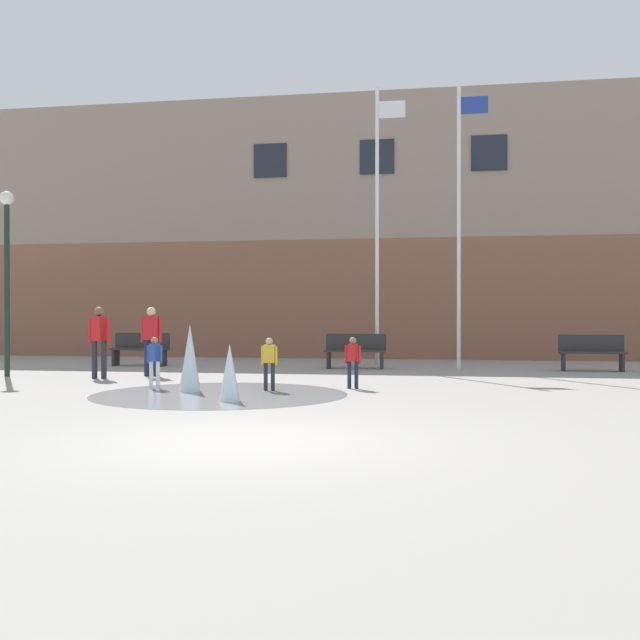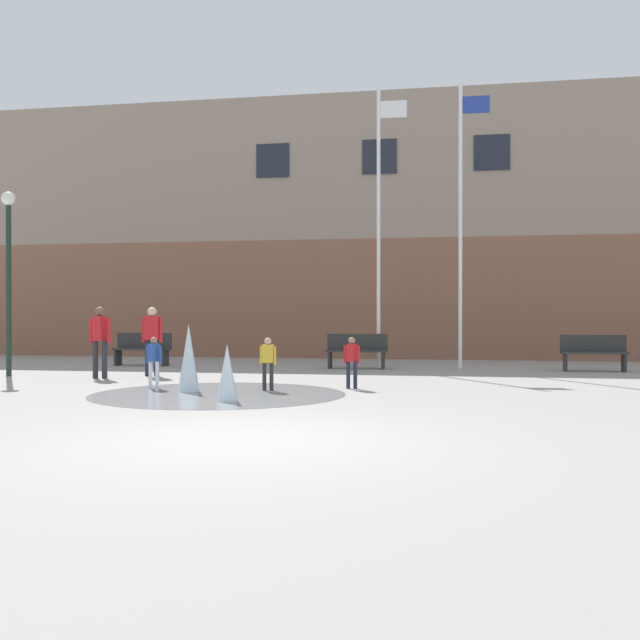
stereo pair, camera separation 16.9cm
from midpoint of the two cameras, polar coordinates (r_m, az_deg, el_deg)
name	(u,v)px [view 2 (the right image)]	position (r m, az deg, el deg)	size (l,w,h in m)	color
ground_plane	(240,441)	(8.54, -5.52, -9.13)	(100.00, 100.00, 0.00)	gray
library_building	(388,235)	(27.12, 5.36, 6.49)	(36.00, 6.05, 8.59)	brown
splash_fountain	(208,374)	(13.38, -8.21, -4.06)	(4.53, 4.53, 1.25)	gray
park_bench_far_left	(143,348)	(21.34, -13.15, -2.12)	(1.60, 0.44, 0.91)	#28282D
park_bench_center	(357,350)	(19.68, 3.06, -2.32)	(1.60, 0.44, 0.91)	#28282D
park_bench_under_right_flagpole	(594,352)	(19.95, 20.37, -2.31)	(1.60, 0.44, 0.91)	#28282D
child_in_fountain	(154,358)	(14.68, -12.23, -2.87)	(0.31, 0.23, 0.99)	silver
child_with_pink_shirt	(352,358)	(14.31, 2.77, -2.94)	(0.31, 0.24, 0.99)	#1E233D
adult_watching	(152,336)	(17.62, -12.41, -1.17)	(0.50, 0.24, 1.59)	#1E233D
adult_in_red	(100,336)	(17.28, -16.16, -1.21)	(0.50, 0.35, 1.59)	#28282D
child_running	(268,360)	(13.94, -3.64, -3.03)	(0.31, 0.13, 0.99)	#28282D
flagpole_left	(380,218)	(20.26, 4.81, 7.74)	(0.80, 0.10, 7.53)	silver
flagpole_right	(462,216)	(20.18, 10.98, 7.79)	(0.80, 0.10, 7.54)	silver
lamp_post_left_lane	(9,257)	(18.65, -22.40, 4.45)	(0.32, 0.32, 4.25)	#192D23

